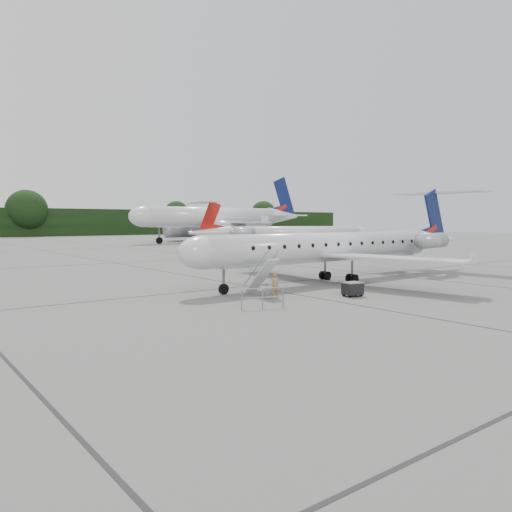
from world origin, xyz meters
TOP-DOWN VIEW (x-y plane):
  - ground at (0.00, 0.00)m, footprint 320.00×320.00m
  - main_regional_jet at (1.40, 4.70)m, footprint 28.13×20.79m
  - airstair at (-6.57, 2.28)m, footprint 0.94×2.15m
  - passenger at (-6.52, 1.08)m, footprint 0.60×0.44m
  - safety_railing at (-8.94, -0.88)m, footprint 2.14×0.69m
  - baggage_cart at (-2.35, -0.84)m, footprint 1.13×0.97m
  - bg_narrowbody at (31.53, 67.43)m, footprint 41.46×30.93m
  - bg_regional_right at (26.01, 35.45)m, footprint 31.22×25.90m

SIDE VIEW (x-z plane):
  - ground at x=0.00m, z-range 0.00..0.00m
  - baggage_cart at x=-2.35m, z-range 0.00..0.89m
  - safety_railing at x=-8.94m, z-range 0.00..1.00m
  - passenger at x=-6.52m, z-range 0.00..1.51m
  - airstair at x=-6.57m, z-range 0.00..2.20m
  - main_regional_jet at x=1.40m, z-range 0.00..7.01m
  - bg_regional_right at x=26.01m, z-range 0.00..7.10m
  - bg_narrowbody at x=31.53m, z-range 0.00..14.33m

